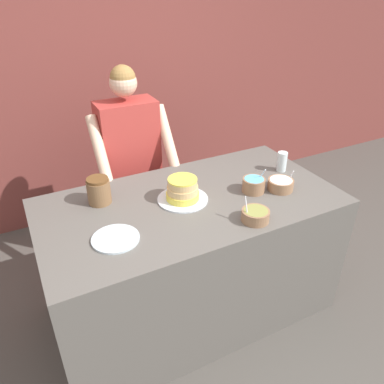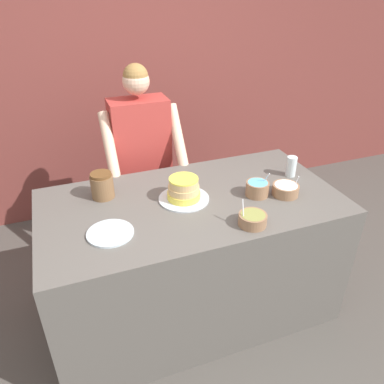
{
  "view_description": "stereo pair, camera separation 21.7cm",
  "coord_description": "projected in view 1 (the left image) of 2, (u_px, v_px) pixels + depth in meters",
  "views": [
    {
      "loc": [
        -0.87,
        -1.24,
        2.07
      ],
      "look_at": [
        -0.02,
        0.43,
        0.97
      ],
      "focal_mm": 35.0,
      "sensor_mm": 36.0,
      "label": 1
    },
    {
      "loc": [
        -0.68,
        -1.33,
        2.07
      ],
      "look_at": [
        -0.02,
        0.43,
        0.97
      ],
      "focal_mm": 35.0,
      "sensor_mm": 36.0,
      "label": 2
    }
  ],
  "objects": [
    {
      "name": "frosting_bowl_olive",
      "position": [
        255.0,
        215.0,
        2.06
      ],
      "size": [
        0.16,
        0.16,
        0.15
      ],
      "color": "#936B4C",
      "rests_on": "counter"
    },
    {
      "name": "ground_plane",
      "position": [
        226.0,
        356.0,
        2.34
      ],
      "size": [
        14.0,
        14.0,
        0.0
      ],
      "primitive_type": "plane",
      "color": "#4C4742"
    },
    {
      "name": "counter",
      "position": [
        191.0,
        257.0,
        2.48
      ],
      "size": [
        1.81,
        0.95,
        0.89
      ],
      "color": "#5B5651",
      "rests_on": "ground_plane"
    },
    {
      "name": "ceramic_plate",
      "position": [
        116.0,
        239.0,
        1.92
      ],
      "size": [
        0.25,
        0.25,
        0.01
      ],
      "color": "silver",
      "rests_on": "counter"
    },
    {
      "name": "frosting_bowl_blue",
      "position": [
        254.0,
        185.0,
        2.33
      ],
      "size": [
        0.14,
        0.14,
        0.15
      ],
      "color": "#936B4C",
      "rests_on": "counter"
    },
    {
      "name": "frosting_bowl_white",
      "position": [
        281.0,
        184.0,
        2.35
      ],
      "size": [
        0.16,
        0.16,
        0.15
      ],
      "color": "#936B4C",
      "rests_on": "counter"
    },
    {
      "name": "stoneware_jar",
      "position": [
        99.0,
        191.0,
        2.2
      ],
      "size": [
        0.14,
        0.14,
        0.16
      ],
      "color": "brown",
      "rests_on": "counter"
    },
    {
      "name": "cake",
      "position": [
        183.0,
        191.0,
        2.23
      ],
      "size": [
        0.31,
        0.31,
        0.14
      ],
      "color": "silver",
      "rests_on": "counter"
    },
    {
      "name": "drinking_glass",
      "position": [
        282.0,
        162.0,
        2.57
      ],
      "size": [
        0.07,
        0.07,
        0.14
      ],
      "color": "silver",
      "rests_on": "counter"
    },
    {
      "name": "wall_back",
      "position": [
        108.0,
        76.0,
        3.26
      ],
      "size": [
        10.0,
        0.05,
        2.6
      ],
      "color": "brown",
      "rests_on": "ground_plane"
    },
    {
      "name": "person_baker",
      "position": [
        130.0,
        154.0,
        2.76
      ],
      "size": [
        0.57,
        0.45,
        1.56
      ],
      "color": "#2D2D38",
      "rests_on": "ground_plane"
    }
  ]
}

